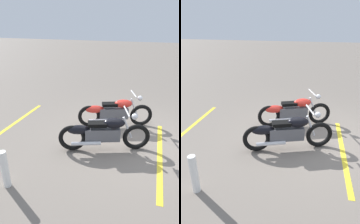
% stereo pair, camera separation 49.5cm
% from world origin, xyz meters
% --- Properties ---
extents(ground_plane, '(60.00, 60.00, 0.00)m').
position_xyz_m(ground_plane, '(0.00, 0.00, 0.00)').
color(ground_plane, slate).
extents(motorcycle_bright_foreground, '(2.11, 0.95, 1.04)m').
position_xyz_m(motorcycle_bright_foreground, '(0.60, -0.65, 0.46)').
color(motorcycle_bright_foreground, black).
rests_on(motorcycle_bright_foreground, ground).
extents(motorcycle_dark_foreground, '(2.12, 0.93, 1.04)m').
position_xyz_m(motorcycle_dark_foreground, '(0.56, 0.70, 0.46)').
color(motorcycle_dark_foreground, black).
rests_on(motorcycle_dark_foreground, ground).
extents(bollard_post, '(0.14, 0.14, 0.77)m').
position_xyz_m(bollard_post, '(1.93, 2.52, 0.39)').
color(bollard_post, white).
rests_on(bollard_post, ground).
extents(parking_stripe_near, '(0.24, 3.20, 0.01)m').
position_xyz_m(parking_stripe_near, '(-0.82, 0.49, 0.00)').
color(parking_stripe_near, yellow).
rests_on(parking_stripe_near, ground).
extents(parking_stripe_mid, '(0.24, 3.20, 0.01)m').
position_xyz_m(parking_stripe_mid, '(3.54, 0.18, 0.00)').
color(parking_stripe_mid, yellow).
rests_on(parking_stripe_mid, ground).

